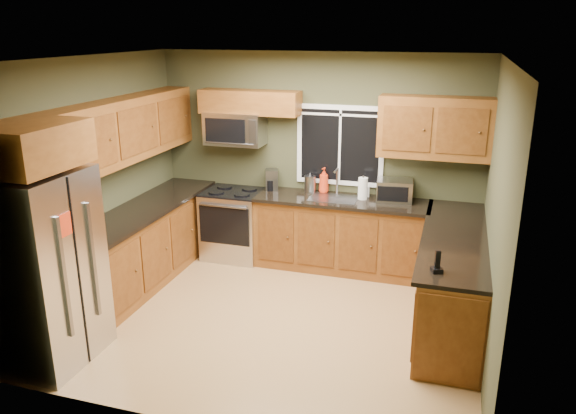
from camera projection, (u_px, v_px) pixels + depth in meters
The scene contains 28 objects.
floor at pixel (274, 318), 6.03m from camera, with size 4.20×4.20×0.00m, color #A37847.
ceiling at pixel (272, 59), 5.20m from camera, with size 4.20×4.20×0.00m, color white.
back_wall at pixel (317, 159), 7.25m from camera, with size 4.20×4.20×0.00m, color #3A3C24.
front_wall at pixel (193, 268), 3.97m from camera, with size 4.20×4.20×0.00m, color #3A3C24.
left_wall at pixel (93, 182), 6.20m from camera, with size 3.60×3.60×0.00m, color #3A3C24.
right_wall at pixel (495, 218), 5.03m from camera, with size 3.60×3.60×0.00m, color #3A3C24.
window at pixel (340, 145), 7.09m from camera, with size 1.12×0.03×1.02m.
base_cabinets_left at pixel (146, 245), 6.82m from camera, with size 0.60×2.65×0.90m, color brown.
countertop_left at pixel (145, 209), 6.67m from camera, with size 0.65×2.65×0.04m, color black.
base_cabinets_back at pixel (342, 235), 7.14m from camera, with size 2.17×0.60×0.90m, color brown.
countertop_back at pixel (342, 201), 6.97m from camera, with size 2.17×0.65×0.04m, color black.
base_cabinets_peninsula at pixel (453, 280), 5.88m from camera, with size 0.60×2.52×0.90m.
countertop_peninsula at pixel (454, 238), 5.75m from camera, with size 0.65×2.50×0.04m, color black.
upper_cabinets_left at pixel (126, 129), 6.43m from camera, with size 0.33×2.65×0.72m, color brown.
upper_cabinets_back_left at pixel (250, 102), 7.12m from camera, with size 1.30×0.33×0.30m, color brown.
upper_cabinets_back_right at pixel (435, 128), 6.54m from camera, with size 1.30×0.33×0.72m, color brown.
upper_cabinet_over_fridge at pixel (27, 146), 4.71m from camera, with size 0.72×0.90×0.38m, color brown.
refrigerator at pixel (45, 269), 5.05m from camera, with size 0.74×0.90×1.80m.
range at pixel (234, 224), 7.51m from camera, with size 0.76×0.69×0.94m.
microwave at pixel (235, 128), 7.25m from camera, with size 0.76×0.41×0.42m.
sink at pixel (334, 197), 7.01m from camera, with size 0.60×0.42×0.36m.
toaster_oven at pixel (394, 190), 6.86m from camera, with size 0.46×0.37×0.27m.
coffee_maker at pixel (272, 180), 7.35m from camera, with size 0.22×0.25×0.27m.
kettle at pixel (310, 183), 7.22m from camera, with size 0.17×0.17×0.27m.
paper_towel_roll at pixel (363, 188), 6.93m from camera, with size 0.13×0.13×0.30m.
soap_bottle_a at pixel (324, 180), 7.20m from camera, with size 0.13×0.13×0.33m, color red.
soap_bottle_b at pixel (366, 189), 7.05m from camera, with size 0.09×0.09×0.20m, color white.
cordless_phone at pixel (437, 266), 4.88m from camera, with size 0.12×0.12×0.20m.
Camera 1 is at (1.71, -5.09, 2.98)m, focal length 35.00 mm.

